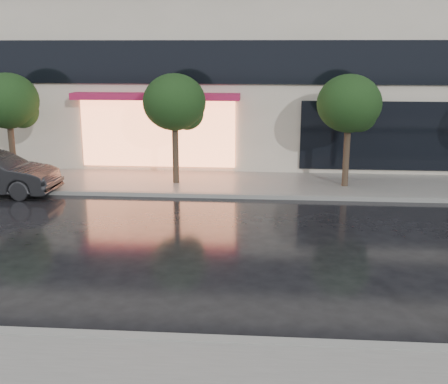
# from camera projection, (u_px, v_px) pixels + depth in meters

# --- Properties ---
(ground) EXTENTS (120.00, 120.00, 0.00)m
(ground) POSITION_uv_depth(u_px,v_px,m) (250.00, 319.00, 10.38)
(ground) COLOR black
(ground) RESTS_ON ground
(sidewalk_far) EXTENTS (60.00, 3.50, 0.12)m
(sidewalk_far) POSITION_uv_depth(u_px,v_px,m) (260.00, 184.00, 20.25)
(sidewalk_far) COLOR slate
(sidewalk_far) RESTS_ON ground
(curb_near) EXTENTS (60.00, 0.25, 0.14)m
(curb_near) POSITION_uv_depth(u_px,v_px,m) (248.00, 343.00, 9.40)
(curb_near) COLOR gray
(curb_near) RESTS_ON ground
(curb_far) EXTENTS (60.00, 0.25, 0.14)m
(curb_far) POSITION_uv_depth(u_px,v_px,m) (259.00, 196.00, 18.56)
(curb_far) COLOR gray
(curb_far) RESTS_ON ground
(tree_far_west) EXTENTS (2.20, 2.20, 3.99)m
(tree_far_west) POSITION_uv_depth(u_px,v_px,m) (10.00, 103.00, 20.00)
(tree_far_west) COLOR #33261C
(tree_far_west) RESTS_ON ground
(tree_mid_west) EXTENTS (2.20, 2.20, 3.99)m
(tree_mid_west) POSITION_uv_depth(u_px,v_px,m) (176.00, 104.00, 19.54)
(tree_mid_west) COLOR #33261C
(tree_mid_west) RESTS_ON ground
(tree_mid_east) EXTENTS (2.20, 2.20, 3.99)m
(tree_mid_east) POSITION_uv_depth(u_px,v_px,m) (351.00, 106.00, 19.08)
(tree_mid_east) COLOR #33261C
(tree_mid_east) RESTS_ON ground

